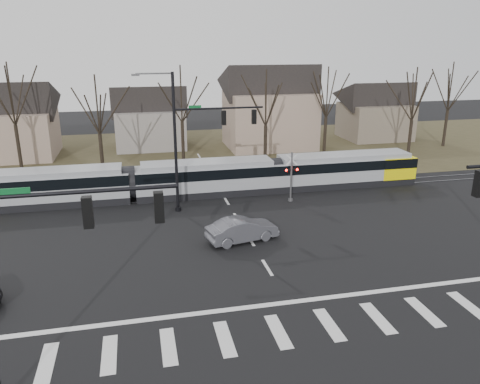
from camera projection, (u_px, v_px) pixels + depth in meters
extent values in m
plane|color=black|center=(278.00, 285.00, 24.53)|extent=(140.00, 140.00, 0.00)
cube|color=#38331E|center=(197.00, 152.00, 54.25)|extent=(140.00, 28.00, 0.01)
cube|color=silver|center=(47.00, 363.00, 18.55)|extent=(0.60, 2.60, 0.01)
cube|color=silver|center=(109.00, 354.00, 19.05)|extent=(0.60, 2.60, 0.01)
cube|color=silver|center=(169.00, 346.00, 19.55)|extent=(0.60, 2.60, 0.01)
cube|color=silver|center=(225.00, 339.00, 20.05)|extent=(0.60, 2.60, 0.01)
cube|color=silver|center=(278.00, 331.00, 20.56)|extent=(0.60, 2.60, 0.01)
cube|color=silver|center=(329.00, 324.00, 21.06)|extent=(0.60, 2.60, 0.01)
cube|color=silver|center=(378.00, 318.00, 21.56)|extent=(0.60, 2.60, 0.01)
cube|color=silver|center=(424.00, 312.00, 22.06)|extent=(0.60, 2.60, 0.01)
cube|color=silver|center=(469.00, 306.00, 22.57)|extent=(0.60, 2.60, 0.01)
cube|color=silver|center=(288.00, 302.00, 22.85)|extent=(28.00, 0.35, 0.01)
cube|color=silver|center=(267.00, 268.00, 26.38)|extent=(0.18, 2.00, 0.01)
cube|color=silver|center=(250.00, 240.00, 30.10)|extent=(0.18, 2.00, 0.01)
cube|color=silver|center=(237.00, 218.00, 33.81)|extent=(0.18, 2.00, 0.01)
cube|color=silver|center=(226.00, 201.00, 37.53)|extent=(0.18, 2.00, 0.01)
cube|color=silver|center=(218.00, 186.00, 41.24)|extent=(0.18, 2.00, 0.01)
cube|color=silver|center=(210.00, 174.00, 44.96)|extent=(0.18, 2.00, 0.01)
cube|color=silver|center=(204.00, 164.00, 48.68)|extent=(0.18, 2.00, 0.01)
cube|color=silver|center=(199.00, 156.00, 52.39)|extent=(0.18, 2.00, 0.01)
cube|color=#59595E|center=(224.00, 196.00, 38.54)|extent=(90.00, 0.12, 0.06)
cube|color=#59595E|center=(221.00, 191.00, 39.84)|extent=(90.00, 0.12, 0.06)
cube|color=gray|center=(45.00, 188.00, 36.06)|extent=(12.64, 2.72, 2.84)
cube|color=black|center=(44.00, 181.00, 35.88)|extent=(12.66, 2.76, 0.83)
cube|color=gray|center=(207.00, 178.00, 38.70)|extent=(11.66, 2.72, 2.84)
cube|color=black|center=(207.00, 171.00, 38.53)|extent=(11.68, 2.76, 0.83)
cube|color=gray|center=(343.00, 170.00, 41.25)|extent=(12.64, 2.72, 2.84)
cube|color=black|center=(344.00, 163.00, 41.07)|extent=(12.66, 2.76, 0.83)
cube|color=#FFEC07|center=(392.00, 166.00, 42.22)|extent=(3.11, 2.78, 1.90)
imported|color=#52525A|center=(242.00, 230.00, 29.75)|extent=(3.64, 5.32, 1.52)
cylinder|color=black|center=(75.00, 192.00, 14.80)|extent=(6.50, 0.14, 0.14)
cube|color=#0C5926|center=(15.00, 192.00, 14.39)|extent=(0.90, 0.03, 0.22)
cube|color=black|center=(88.00, 212.00, 15.08)|extent=(0.32, 0.32, 1.05)
sphere|color=#FF0C07|center=(87.00, 203.00, 14.98)|extent=(0.22, 0.22, 0.22)
cube|color=black|center=(159.00, 207.00, 15.56)|extent=(0.32, 0.32, 1.05)
sphere|color=#FF0C07|center=(158.00, 198.00, 15.46)|extent=(0.22, 0.22, 0.22)
cube|color=black|center=(479.00, 184.00, 18.13)|extent=(0.32, 0.32, 1.05)
cylinder|color=black|center=(175.00, 144.00, 33.74)|extent=(0.22, 0.22, 10.20)
cylinder|color=black|center=(178.00, 209.00, 35.25)|extent=(0.44, 0.44, 0.30)
cylinder|color=black|center=(219.00, 108.00, 33.66)|extent=(6.50, 0.14, 0.14)
cube|color=#0C5926|center=(195.00, 107.00, 33.25)|extent=(0.90, 0.03, 0.22)
cube|color=black|center=(224.00, 118.00, 33.94)|extent=(0.32, 0.32, 1.05)
sphere|color=#FF0C07|center=(224.00, 113.00, 33.84)|extent=(0.22, 0.22, 0.22)
cube|color=black|center=(254.00, 117.00, 34.42)|extent=(0.32, 0.32, 1.05)
sphere|color=#FF0C07|center=(254.00, 112.00, 34.32)|extent=(0.22, 0.22, 0.22)
cube|color=#59595B|center=(135.00, 75.00, 31.72)|extent=(0.55, 0.22, 0.14)
cylinder|color=#59595B|center=(291.00, 177.00, 36.85)|extent=(0.14, 0.14, 4.00)
cylinder|color=#59595B|center=(290.00, 200.00, 37.43)|extent=(0.36, 0.36, 0.20)
cube|color=silver|center=(292.00, 160.00, 36.42)|extent=(0.95, 0.04, 0.95)
cube|color=silver|center=(292.00, 160.00, 36.42)|extent=(0.95, 0.04, 0.95)
cube|color=black|center=(291.00, 170.00, 36.67)|extent=(1.00, 0.10, 0.12)
sphere|color=#FF0C07|center=(286.00, 170.00, 36.50)|extent=(0.18, 0.18, 0.18)
sphere|color=#FF0C07|center=(297.00, 170.00, 36.69)|extent=(0.18, 0.18, 0.18)
cube|color=gray|center=(12.00, 135.00, 51.16)|extent=(9.00, 8.00, 5.00)
cube|color=gray|center=(150.00, 128.00, 56.23)|extent=(8.00, 7.00, 4.50)
cube|color=gray|center=(269.00, 120.00, 56.07)|extent=(10.00, 8.00, 6.50)
cube|color=#6C5F4F|center=(375.00, 121.00, 61.37)|extent=(8.00, 7.00, 4.50)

